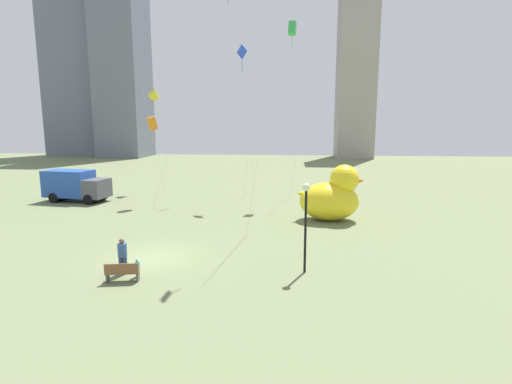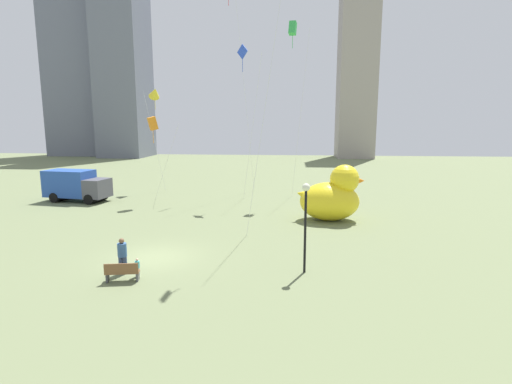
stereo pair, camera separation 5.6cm
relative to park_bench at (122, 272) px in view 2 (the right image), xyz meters
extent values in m
plane|color=#6A754E|center=(0.35, 3.30, -0.47)|extent=(140.00, 140.00, 0.00)
cube|color=brown|center=(-0.01, 0.07, -0.05)|extent=(1.55, 0.72, 0.06)
cube|color=brown|center=(0.02, -0.12, 0.21)|extent=(1.48, 0.34, 0.45)
cube|color=#47474C|center=(-0.67, -0.05, -0.27)|extent=(0.15, 0.38, 0.39)
cube|color=#47474C|center=(0.64, 0.20, -0.27)|extent=(0.15, 0.38, 0.39)
cylinder|color=#38476B|center=(-0.48, 0.97, -0.04)|extent=(0.20, 0.20, 0.85)
cylinder|color=#38476B|center=(-0.27, 0.97, -0.04)|extent=(0.20, 0.20, 0.85)
cylinder|color=#33598C|center=(-0.37, 0.97, 0.71)|extent=(0.43, 0.43, 0.64)
sphere|color=brown|center=(-0.37, 0.97, 1.15)|extent=(0.25, 0.25, 0.25)
cylinder|color=silver|center=(0.41, 0.64, -0.25)|extent=(0.10, 0.10, 0.44)
cylinder|color=silver|center=(0.52, 0.64, -0.25)|extent=(0.10, 0.10, 0.44)
cylinder|color=#4CBFC6|center=(0.47, 0.64, 0.13)|extent=(0.22, 0.22, 0.33)
sphere|color=#D8AD8C|center=(0.47, 0.64, 0.36)|extent=(0.13, 0.13, 0.13)
ellipsoid|color=yellow|center=(10.35, 12.63, 0.94)|extent=(4.33, 3.20, 2.82)
sphere|color=yellow|center=(11.38, 12.63, 2.61)|extent=(2.11, 2.11, 2.11)
cone|color=orange|center=(12.33, 12.63, 2.50)|extent=(0.95, 0.95, 0.95)
cone|color=yellow|center=(8.46, 12.63, 1.41)|extent=(1.29, 1.13, 1.36)
cylinder|color=black|center=(8.23, 1.90, 1.53)|extent=(0.12, 0.12, 4.00)
sphere|color=#EAEACC|center=(8.23, 1.90, 3.68)|extent=(0.37, 0.37, 0.37)
cube|color=#264CA5|center=(-12.72, 17.97, 1.18)|extent=(4.46, 2.89, 2.40)
cube|color=#4C4C56|center=(-9.86, 17.54, 0.82)|extent=(1.94, 2.51, 1.68)
cylinder|color=black|center=(-10.06, 17.57, -0.02)|extent=(1.24, 2.51, 0.90)
cylinder|color=black|center=(-13.58, 18.10, -0.02)|extent=(1.24, 2.51, 0.90)
cube|color=slate|center=(-39.65, 69.88, 20.16)|extent=(11.33, 8.81, 41.27)
cube|color=slate|center=(-27.65, 66.70, 20.26)|extent=(9.05, 10.70, 41.46)
cube|color=#9E938C|center=(20.35, 68.51, 16.35)|extent=(7.25, 8.10, 33.63)
cylinder|color=silver|center=(-6.55, 23.81, 4.62)|extent=(1.86, 0.29, 10.19)
cone|color=yellow|center=(-6.68, 24.73, 9.71)|extent=(1.75, 1.90, 1.55)
cylinder|color=yellow|center=(-6.68, 24.73, 8.81)|extent=(0.04, 0.04, 1.60)
cylinder|color=silver|center=(5.96, 7.92, 7.94)|extent=(2.45, 0.15, 16.82)
cylinder|color=silver|center=(3.93, 19.99, 6.10)|extent=(1.86, 1.54, 13.14)
cube|color=blue|center=(3.17, 19.07, 12.67)|extent=(1.03, 0.84, 1.27)
cylinder|color=blue|center=(3.17, 19.07, 11.77)|extent=(0.04, 0.04, 1.60)
cylinder|color=silver|center=(2.84, 23.56, 9.54)|extent=(1.57, 3.33, 20.03)
cylinder|color=silver|center=(8.27, 21.50, 7.21)|extent=(1.38, 1.69, 15.36)
cube|color=green|center=(7.44, 20.83, 14.88)|extent=(0.78, 0.93, 1.22)
cylinder|color=green|center=(7.44, 20.83, 13.98)|extent=(0.04, 0.04, 1.60)
cylinder|color=silver|center=(-3.83, 18.96, 3.06)|extent=(2.90, 1.32, 7.06)
cube|color=orange|center=(-4.48, 17.52, 6.58)|extent=(1.02, 0.99, 1.23)
cylinder|color=orange|center=(-4.48, 17.52, 5.68)|extent=(0.04, 0.04, 1.60)
camera|label=1|loc=(7.50, -16.48, 6.61)|focal=28.01mm
camera|label=2|loc=(7.56, -16.47, 6.61)|focal=28.01mm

